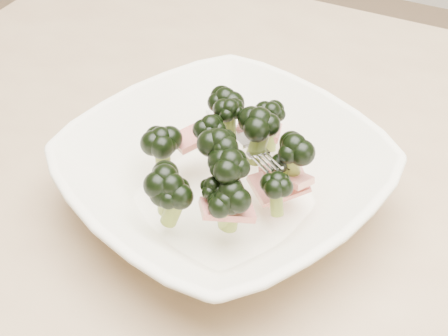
{
  "coord_description": "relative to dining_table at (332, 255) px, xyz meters",
  "views": [
    {
      "loc": [
        0.1,
        -0.48,
        1.21
      ],
      "look_at": [
        -0.11,
        -0.07,
        0.8
      ],
      "focal_mm": 50.0,
      "sensor_mm": 36.0,
      "label": 1
    }
  ],
  "objects": [
    {
      "name": "broccoli_dish",
      "position": [
        -0.1,
        -0.07,
        0.14
      ],
      "size": [
        0.39,
        0.39,
        0.12
      ],
      "color": "white",
      "rests_on": "dining_table"
    },
    {
      "name": "dining_table",
      "position": [
        0.0,
        0.0,
        0.0
      ],
      "size": [
        1.2,
        0.8,
        0.75
      ],
      "color": "tan",
      "rests_on": "ground"
    }
  ]
}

